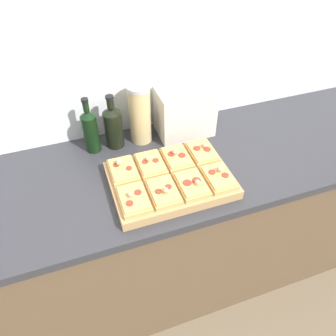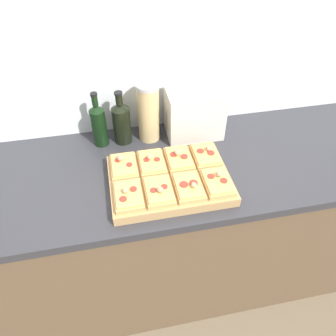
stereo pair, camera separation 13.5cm
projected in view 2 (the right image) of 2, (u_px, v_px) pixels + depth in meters
The scene contains 16 objects.
ground_plane at pixel (175, 326), 1.86m from camera, with size 12.00×12.00×0.00m, color brown.
wall_back at pixel (147, 65), 1.48m from camera, with size 6.00×0.06×2.50m.
kitchen_counter at pixel (163, 231), 1.76m from camera, with size 2.63×0.67×0.94m.
cutting_board at pixel (169, 180), 1.35m from camera, with size 0.49×0.35×0.04m, color tan.
pizza_slice_back_left at pixel (124, 166), 1.36m from camera, with size 0.11×0.16×0.06m.
pizza_slice_back_midleft at pixel (152, 162), 1.38m from camera, with size 0.11×0.16×0.05m.
pizza_slice_back_midright at pixel (179, 159), 1.40m from camera, with size 0.11×0.16×0.05m.
pizza_slice_back_right at pixel (206, 155), 1.41m from camera, with size 0.11×0.16×0.05m.
pizza_slice_front_left at pixel (128, 195), 1.24m from camera, with size 0.11×0.16×0.05m.
pizza_slice_front_midleft at pixel (159, 191), 1.26m from camera, with size 0.11×0.16×0.05m.
pizza_slice_front_midright at pixel (189, 187), 1.28m from camera, with size 0.11×0.16×0.05m.
pizza_slice_front_right at pixel (217, 182), 1.30m from camera, with size 0.11×0.16×0.05m.
olive_oil_bottle at pixel (99, 124), 1.49m from camera, with size 0.07×0.07×0.27m.
wine_bottle at pixel (122, 122), 1.51m from camera, with size 0.08×0.08×0.26m.
grain_jar_tall at pixel (148, 112), 1.50m from camera, with size 0.10×0.10×0.29m.
toaster_oven at pixel (194, 113), 1.54m from camera, with size 0.29×0.17×0.23m.
Camera 2 is at (-0.19, -0.72, 1.92)m, focal length 35.00 mm.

